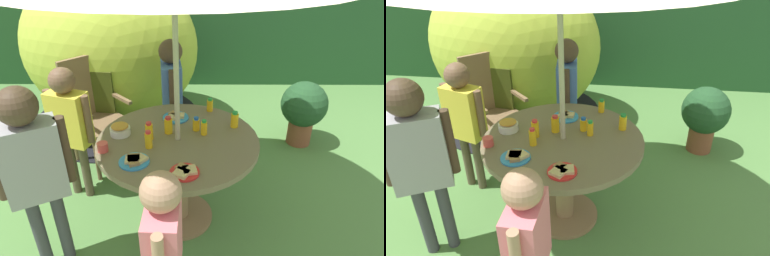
# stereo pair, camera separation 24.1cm
# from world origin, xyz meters

# --- Properties ---
(ground_plane) EXTENTS (10.00, 10.00, 0.02)m
(ground_plane) POSITION_xyz_m (0.00, 0.00, -0.01)
(ground_plane) COLOR #548442
(hedge_backdrop) EXTENTS (9.00, 0.70, 2.15)m
(hedge_backdrop) POSITION_xyz_m (0.00, 3.14, 1.08)
(hedge_backdrop) COLOR #234C28
(hedge_backdrop) RESTS_ON ground_plane
(garden_table) EXTENTS (1.14, 1.14, 0.74)m
(garden_table) POSITION_xyz_m (0.00, 0.00, 0.57)
(garden_table) COLOR #93704C
(garden_table) RESTS_ON ground_plane
(wooden_chair) EXTENTS (0.64, 0.64, 1.03)m
(wooden_chair) POSITION_xyz_m (-0.84, 0.84, 0.56)
(wooden_chair) COLOR brown
(wooden_chair) RESTS_ON ground_plane
(dome_tent) EXTENTS (2.27, 2.27, 1.76)m
(dome_tent) POSITION_xyz_m (-0.83, 1.73, 0.87)
(dome_tent) COLOR #B2C63F
(dome_tent) RESTS_ON ground_plane
(potted_plant) EXTENTS (0.48, 0.48, 0.70)m
(potted_plant) POSITION_xyz_m (1.26, 1.15, 0.42)
(potted_plant) COLOR brown
(potted_plant) RESTS_ON ground_plane
(child_in_blue_shirt) EXTENTS (0.21, 0.42, 1.22)m
(child_in_blue_shirt) POSITION_xyz_m (-0.09, 0.80, 0.78)
(child_in_blue_shirt) COLOR #3F3F47
(child_in_blue_shirt) RESTS_ON ground_plane
(child_in_yellow_shirt) EXTENTS (0.38, 0.25, 1.16)m
(child_in_yellow_shirt) POSITION_xyz_m (-0.86, 0.29, 0.74)
(child_in_yellow_shirt) COLOR brown
(child_in_yellow_shirt) RESTS_ON ground_plane
(child_in_grey_shirt) EXTENTS (0.40, 0.32, 1.31)m
(child_in_grey_shirt) POSITION_xyz_m (-0.83, -0.42, 0.83)
(child_in_grey_shirt) COLOR #3F3F47
(child_in_grey_shirt) RESTS_ON ground_plane
(child_in_pink_shirt) EXTENTS (0.19, 0.38, 1.11)m
(child_in_pink_shirt) POSITION_xyz_m (-0.03, -0.90, 0.71)
(child_in_pink_shirt) COLOR #3F3F47
(child_in_pink_shirt) RESTS_ON ground_plane
(snack_bowl) EXTENTS (0.15, 0.15, 0.09)m
(snack_bowl) POSITION_xyz_m (-0.42, 0.06, 0.78)
(snack_bowl) COLOR white
(snack_bowl) RESTS_ON garden_table
(plate_near_left) EXTENTS (0.19, 0.19, 0.03)m
(plate_near_left) POSITION_xyz_m (-0.26, -0.28, 0.75)
(plate_near_left) COLOR #338CD8
(plate_near_left) RESTS_ON garden_table
(plate_back_edge) EXTENTS (0.20, 0.20, 0.03)m
(plate_back_edge) POSITION_xyz_m (-0.03, 0.31, 0.75)
(plate_back_edge) COLOR #338CD8
(plate_back_edge) RESTS_ON garden_table
(plate_mid_left) EXTENTS (0.18, 0.18, 0.03)m
(plate_mid_left) POSITION_xyz_m (0.06, -0.40, 0.75)
(plate_mid_left) COLOR red
(plate_mid_left) RESTS_ON garden_table
(juice_bottle_near_right) EXTENTS (0.05, 0.05, 0.10)m
(juice_bottle_near_right) POSITION_xyz_m (0.13, 0.13, 0.78)
(juice_bottle_near_right) COLOR yellow
(juice_bottle_near_right) RESTS_ON garden_table
(juice_bottle_far_left) EXTENTS (0.05, 0.05, 0.13)m
(juice_bottle_far_left) POSITION_xyz_m (-0.20, -0.00, 0.80)
(juice_bottle_far_left) COLOR yellow
(juice_bottle_far_left) RESTS_ON garden_table
(juice_bottle_far_right) EXTENTS (0.06, 0.06, 0.12)m
(juice_bottle_far_right) POSITION_xyz_m (0.41, 0.18, 0.79)
(juice_bottle_far_right) COLOR yellow
(juice_bottle_far_right) RESTS_ON garden_table
(juice_bottle_center_front) EXTENTS (0.06, 0.06, 0.13)m
(juice_bottle_center_front) POSITION_xyz_m (-0.07, 0.09, 0.80)
(juice_bottle_center_front) COLOR yellow
(juice_bottle_center_front) RESTS_ON garden_table
(juice_bottle_center_back) EXTENTS (0.05, 0.05, 0.13)m
(juice_bottle_center_back) POSITION_xyz_m (-0.19, -0.11, 0.80)
(juice_bottle_center_back) COLOR yellow
(juice_bottle_center_back) RESTS_ON garden_table
(juice_bottle_mid_right) EXTENTS (0.05, 0.05, 0.11)m
(juice_bottle_mid_right) POSITION_xyz_m (0.24, 0.44, 0.79)
(juice_bottle_mid_right) COLOR yellow
(juice_bottle_mid_right) RESTS_ON garden_table
(juice_bottle_front_edge) EXTENTS (0.05, 0.05, 0.12)m
(juice_bottle_front_edge) POSITION_xyz_m (0.19, 0.07, 0.79)
(juice_bottle_front_edge) COLOR yellow
(juice_bottle_front_edge) RESTS_ON garden_table
(cup_near) EXTENTS (0.07, 0.07, 0.06)m
(cup_near) POSITION_xyz_m (-0.49, -0.16, 0.77)
(cup_near) COLOR #E04C47
(cup_near) RESTS_ON garden_table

